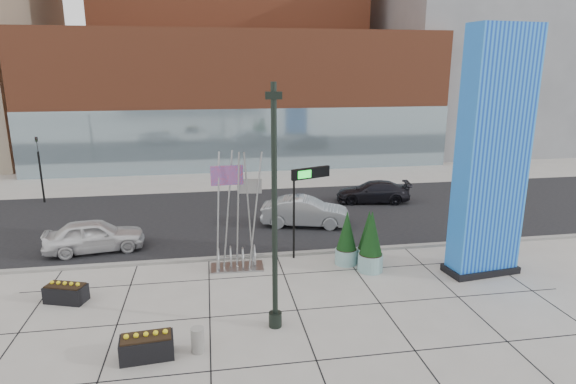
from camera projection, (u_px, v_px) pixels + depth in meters
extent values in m
plane|color=#9E9991|center=(265.00, 299.00, 17.45)|extent=(160.00, 160.00, 0.00)
cube|color=black|center=(244.00, 217.00, 26.99)|extent=(80.00, 12.00, 0.02)
cube|color=gray|center=(254.00, 256.00, 21.25)|extent=(80.00, 0.30, 0.12)
cube|color=brown|center=(239.00, 98.00, 41.99)|extent=(34.00, 10.00, 11.00)
cube|color=#8CA5B2|center=(244.00, 140.00, 38.16)|extent=(34.00, 0.60, 5.00)
cube|color=slate|center=(476.00, 58.00, 49.86)|extent=(20.00, 18.00, 18.00)
cube|color=#0D3ACA|center=(492.00, 155.00, 18.55)|extent=(2.81, 1.41, 9.72)
cube|color=black|center=(480.00, 269.00, 19.74)|extent=(3.06, 1.66, 0.27)
cylinder|color=black|center=(274.00, 212.00, 14.65)|extent=(0.17, 0.17, 7.76)
cylinder|color=black|center=(275.00, 319.00, 15.57)|extent=(0.43, 0.43, 0.49)
cube|color=black|center=(274.00, 95.00, 13.77)|extent=(0.50, 0.25, 0.21)
cube|color=#A5A8AA|center=(237.00, 267.00, 20.17)|extent=(2.22, 1.16, 0.06)
cylinder|color=#A5A8AA|center=(218.00, 213.00, 19.25)|extent=(0.07, 0.07, 4.97)
cylinder|color=#A5A8AA|center=(228.00, 210.00, 19.65)|extent=(0.07, 0.07, 4.97)
cylinder|color=#A5A8AA|center=(238.00, 212.00, 19.47)|extent=(0.07, 0.07, 4.97)
cylinder|color=#A5A8AA|center=(248.00, 209.00, 19.83)|extent=(0.07, 0.07, 4.97)
cylinder|color=#A5A8AA|center=(256.00, 212.00, 19.44)|extent=(0.07, 0.07, 4.97)
torus|color=#A5A8AA|center=(219.00, 259.00, 19.85)|extent=(0.10, 0.91, 0.90)
torus|color=#A5A8AA|center=(231.00, 256.00, 20.11)|extent=(0.10, 0.91, 0.90)
torus|color=#A5A8AA|center=(243.00, 258.00, 20.00)|extent=(0.10, 0.91, 0.90)
torus|color=#A5A8AA|center=(254.00, 255.00, 20.27)|extent=(0.10, 0.91, 0.90)
cube|color=red|center=(227.00, 176.00, 19.13)|extent=(1.29, 0.12, 0.80)
cube|color=#A5A8AA|center=(249.00, 186.00, 19.49)|extent=(0.99, 0.18, 0.60)
cylinder|color=gray|center=(198.00, 340.00, 14.14)|extent=(0.40, 0.40, 0.77)
cylinder|color=black|center=(294.00, 215.00, 20.71)|extent=(0.09, 0.09, 3.93)
cube|color=black|center=(314.00, 174.00, 20.39)|extent=(1.81, 0.83, 0.47)
cube|color=#19D833|center=(305.00, 175.00, 20.23)|extent=(0.62, 0.25, 0.33)
cylinder|color=#8CBBBC|center=(368.00, 255.00, 20.62)|extent=(0.94, 0.94, 0.65)
cylinder|color=black|center=(368.00, 248.00, 20.54)|extent=(0.86, 0.86, 0.06)
cone|color=black|center=(369.00, 230.00, 20.33)|extent=(0.84, 0.84, 1.68)
cylinder|color=#8CBBBC|center=(370.00, 262.00, 19.81)|extent=(1.03, 1.03, 0.72)
cylinder|color=black|center=(371.00, 254.00, 19.71)|extent=(0.95, 0.95, 0.06)
cone|color=black|center=(372.00, 233.00, 19.48)|extent=(0.93, 0.93, 1.85)
cylinder|color=#8CBBBC|center=(346.00, 256.00, 20.52)|extent=(0.94, 0.94, 0.66)
cylinder|color=black|center=(346.00, 249.00, 20.44)|extent=(0.86, 0.86, 0.06)
cone|color=black|center=(347.00, 230.00, 20.23)|extent=(0.85, 0.85, 1.69)
cube|color=black|center=(66.00, 294.00, 17.20)|extent=(1.56, 1.13, 0.61)
cube|color=black|center=(65.00, 285.00, 17.12)|extent=(1.44, 1.00, 0.06)
cube|color=black|center=(147.00, 347.00, 13.87)|extent=(1.57, 0.88, 0.65)
cube|color=black|center=(146.00, 337.00, 13.78)|extent=(1.45, 0.77, 0.06)
imported|color=white|center=(95.00, 236.00, 21.81)|extent=(4.53, 2.34, 1.48)
imported|color=#A9ADB1|center=(305.00, 212.00, 25.32)|extent=(4.85, 2.73, 1.51)
imported|color=black|center=(373.00, 192.00, 29.78)|extent=(4.74, 2.57, 1.30)
cylinder|color=black|center=(41.00, 177.00, 29.45)|extent=(0.12, 0.12, 3.20)
imported|color=black|center=(37.00, 144.00, 28.93)|extent=(0.15, 0.18, 0.90)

